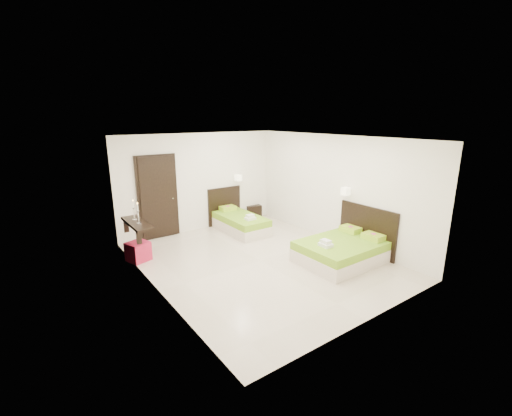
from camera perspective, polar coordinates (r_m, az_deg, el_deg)
floor at (r=7.46m, az=0.73°, el=-8.80°), size 5.50×5.50×0.00m
bed_single at (r=9.27m, az=-2.87°, el=-2.25°), size 1.03×1.72×1.42m
bed_double at (r=7.61m, az=14.33°, el=-6.67°), size 1.75×1.49×1.44m
nightstand at (r=10.47m, az=-0.57°, el=-0.54°), size 0.51×0.47×0.40m
ottoman at (r=7.83m, az=-19.04°, el=-6.85°), size 0.52×0.52×0.41m
door at (r=8.89m, az=-16.03°, el=1.69°), size 1.02×0.15×2.14m
console_shelf at (r=7.68m, az=-19.28°, el=-2.47°), size 0.35×1.20×0.78m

